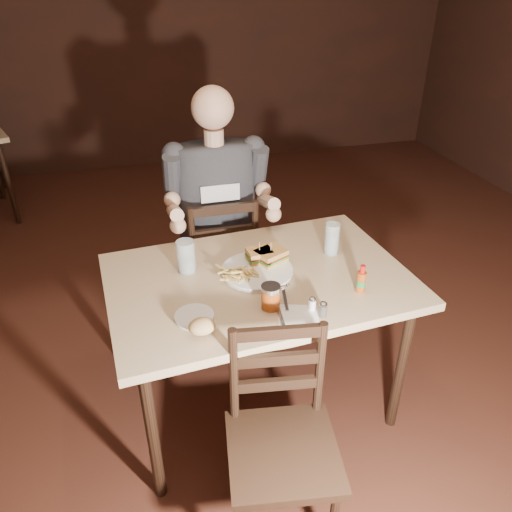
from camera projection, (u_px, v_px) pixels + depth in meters
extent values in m
plane|color=black|center=(266.00, 368.00, 2.81)|extent=(7.00, 7.00, 0.00)
plane|color=#3B1E14|center=(171.00, 28.00, 5.01)|extent=(6.00, 0.00, 6.00)
cube|color=tan|center=(259.00, 281.00, 2.22)|extent=(1.38, 0.98, 0.04)
cylinder|color=black|center=(153.00, 435.00, 1.97)|extent=(0.05, 0.05, 0.73)
cylinder|color=black|center=(130.00, 328.00, 2.54)|extent=(0.05, 0.05, 0.73)
cylinder|color=black|center=(401.00, 367.00, 2.30)|extent=(0.05, 0.05, 0.73)
cylinder|color=black|center=(332.00, 287.00, 2.87)|extent=(0.05, 0.05, 0.73)
cylinder|color=black|center=(9.00, 184.00, 4.19)|extent=(0.04, 0.04, 0.73)
cylinder|color=white|center=(257.00, 272.00, 2.23)|extent=(0.34, 0.34, 0.02)
ellipsoid|color=maroon|center=(268.00, 264.00, 2.26)|extent=(0.05, 0.05, 0.01)
cylinder|color=silver|center=(186.00, 256.00, 2.22)|extent=(0.09, 0.09, 0.15)
cylinder|color=silver|center=(332.00, 239.00, 2.36)|extent=(0.07, 0.07, 0.16)
cube|color=white|center=(298.00, 316.00, 1.97)|extent=(0.19, 0.19, 0.00)
cube|color=silver|center=(281.00, 319.00, 1.94)|extent=(0.04, 0.23, 0.01)
cube|color=silver|center=(285.00, 298.00, 2.06)|extent=(0.05, 0.17, 0.01)
cylinder|color=white|center=(194.00, 317.00, 1.95)|extent=(0.16, 0.16, 0.01)
ellipsoid|color=tan|center=(202.00, 326.00, 1.85)|extent=(0.11, 0.09, 0.06)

